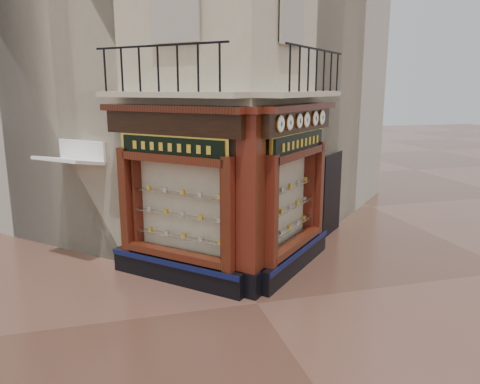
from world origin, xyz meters
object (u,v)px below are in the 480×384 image
object	(u,v)px
signboard_right	(299,143)
clock_e	(315,118)
clock_d	(306,120)
clock_b	(289,122)
corner_pilaster	(251,206)
awning	(76,261)
signboard_left	(172,147)
clock_c	(299,121)
clock_a	(280,124)
clock_f	(322,117)

from	to	relation	value
signboard_right	clock_e	bearing A→B (deg)	-9.18
clock_d	clock_b	bearing A→B (deg)	180.00
corner_pilaster	clock_e	bearing A→B (deg)	-9.95
awning	signboard_left	size ratio (longest dim) A/B	0.76
corner_pilaster	clock_c	world-z (taller)	corner_pilaster
corner_pilaster	clock_a	size ratio (longest dim) A/B	11.27
clock_c	signboard_left	distance (m)	2.85
clock_b	clock_e	distance (m)	1.52
clock_a	awning	xyz separation A→B (m)	(-4.36, 3.02, -3.62)
clock_e	clock_f	world-z (taller)	clock_f
clock_a	corner_pilaster	bearing A→B (deg)	136.59
clock_a	signboard_right	xyz separation A→B (m)	(0.84, 1.00, -0.52)
clock_b	clock_d	size ratio (longest dim) A/B	0.96
clock_f	signboard_left	bearing A→B (deg)	145.94
clock_b	signboard_right	size ratio (longest dim) A/B	0.16
clock_a	clock_e	bearing A→B (deg)	0.00
awning	signboard_left	bearing A→B (deg)	-176.54
clock_b	clock_f	size ratio (longest dim) A/B	0.91
corner_pilaster	clock_b	xyz separation A→B (m)	(0.95, 0.35, 1.67)
clock_e	clock_d	bearing A→B (deg)	-180.00
clock_a	awning	size ratio (longest dim) A/B	0.23
clock_f	signboard_right	world-z (taller)	clock_f
clock_d	awning	distance (m)	6.78
corner_pilaster	clock_d	bearing A→B (deg)	-12.81
corner_pilaster	awning	distance (m)	5.19
clock_a	clock_f	xyz separation A→B (m)	(1.73, 1.73, -0.00)
clock_b	clock_e	world-z (taller)	clock_e
clock_f	corner_pilaster	bearing A→B (deg)	171.64
clock_c	corner_pilaster	bearing A→B (deg)	163.55
clock_c	clock_a	bearing A→B (deg)	180.00
clock_b	clock_d	world-z (taller)	clock_d
clock_c	clock_e	xyz separation A→B (m)	(0.70, 0.70, 0.00)
corner_pilaster	clock_e	xyz separation A→B (m)	(2.02, 1.42, 1.67)
signboard_right	signboard_left	bearing A→B (deg)	135.00
corner_pilaster	clock_f	size ratio (longest dim) A/B	10.72
clock_b	clock_c	world-z (taller)	clock_b
clock_c	signboard_right	size ratio (longest dim) A/B	0.16
awning	signboard_right	bearing A→B (deg)	-156.22
clock_b	clock_e	bearing A→B (deg)	0.00
clock_a	clock_f	size ratio (longest dim) A/B	0.95
clock_a	awning	bearing A→B (deg)	100.34
corner_pilaster	awning	size ratio (longest dim) A/B	2.56
corner_pilaster	signboard_right	distance (m)	2.12
awning	clock_e	bearing A→B (deg)	-150.65
clock_b	clock_c	xyz separation A→B (m)	(0.38, 0.38, 0.00)
clock_e	clock_f	size ratio (longest dim) A/B	0.97
clock_e	clock_c	bearing A→B (deg)	-180.00
clock_d	clock_e	distance (m)	0.56
clock_c	clock_e	bearing A→B (deg)	0.00
signboard_right	clock_f	bearing A→B (deg)	-5.47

